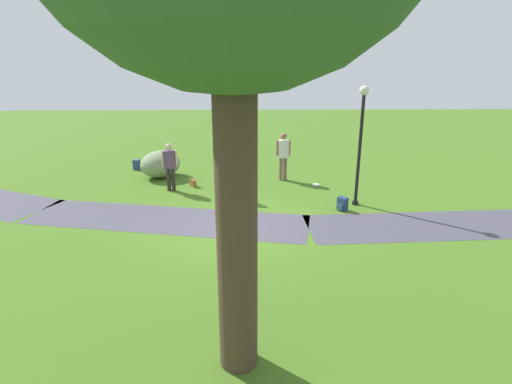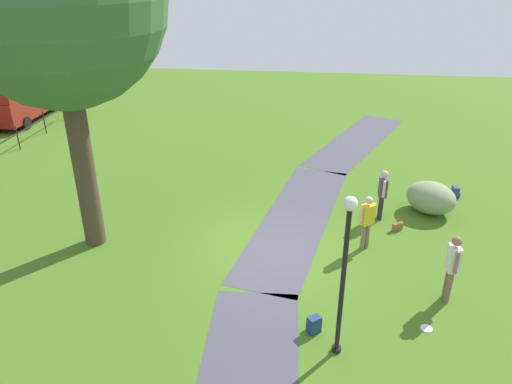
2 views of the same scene
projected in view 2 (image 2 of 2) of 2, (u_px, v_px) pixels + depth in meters
ground_plane at (270, 249)px, 13.63m from camera, size 48.00×48.00×0.00m
footpath_segment_mid at (297, 218)px, 15.27m from camera, size 8.23×3.47×0.01m
footpath_segment_far at (357, 141)px, 21.79m from camera, size 8.12×5.02×0.01m
large_shade_tree at (56, 0)px, 11.15m from camera, size 5.20×5.20×9.19m
lamp_post at (345, 262)px, 9.13m from camera, size 0.28×0.28×3.61m
lawn_boulder at (431, 198)px, 15.45m from camera, size 2.00×2.05×1.00m
woman_with_handbag at (382, 191)px, 14.84m from camera, size 0.52×0.24×1.64m
man_near_boulder at (367, 219)px, 13.30m from camera, size 0.41×0.43×1.61m
passerby_on_path at (452, 264)px, 11.18m from camera, size 0.52×0.27×1.75m
handbag_on_grass at (398, 226)px, 14.54m from camera, size 0.38×0.38×0.31m
backpack_by_boulder at (455, 192)px, 16.52m from camera, size 0.29×0.27×0.40m
spare_backpack_on_lawn at (314, 325)px, 10.54m from camera, size 0.35×0.35×0.40m
frisbee_on_grass at (426, 328)px, 10.69m from camera, size 0.27×0.27×0.02m
delivery_van at (18, 94)px, 24.35m from camera, size 5.37×2.56×2.30m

